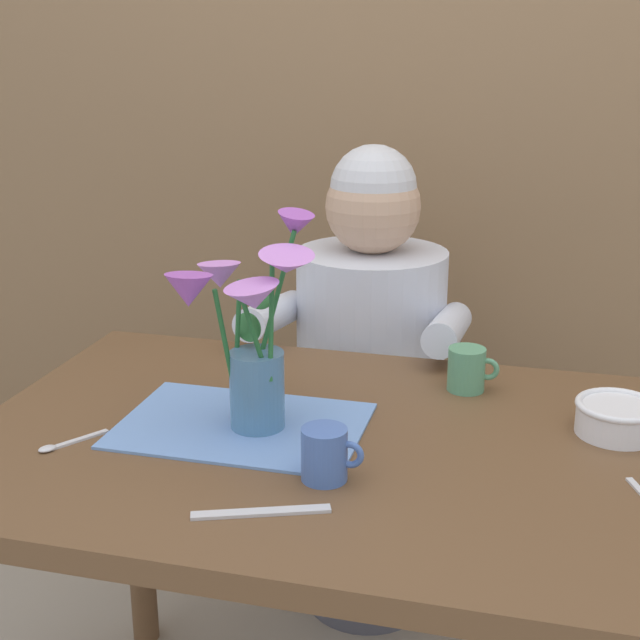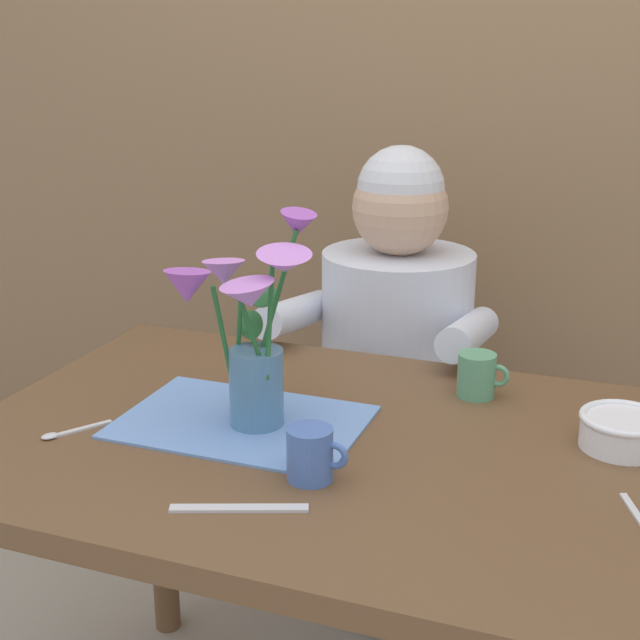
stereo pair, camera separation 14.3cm
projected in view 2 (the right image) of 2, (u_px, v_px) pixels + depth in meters
wood_panel_backdrop at (476, 80)px, 2.20m from camera, size 4.00×0.10×2.50m
dining_table at (332, 492)px, 1.46m from camera, size 1.20×0.80×0.74m
seated_person at (394, 395)px, 2.05m from camera, size 0.45×0.47×1.14m
striped_placemat at (241, 422)px, 1.48m from camera, size 0.40×0.28×0.00m
flower_vase at (249, 329)px, 1.42m from camera, size 0.24×0.23×0.35m
ceramic_bowl at (623, 430)px, 1.38m from camera, size 0.14×0.14×0.06m
dinner_knife at (239, 508)px, 1.21m from camera, size 0.18×0.08×0.00m
coffee_cup at (477, 375)px, 1.58m from camera, size 0.09×0.07×0.08m
tea_cup at (311, 454)px, 1.28m from camera, size 0.09×0.07×0.08m
spoon_1 at (65, 433)px, 1.44m from camera, size 0.08×0.11×0.01m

